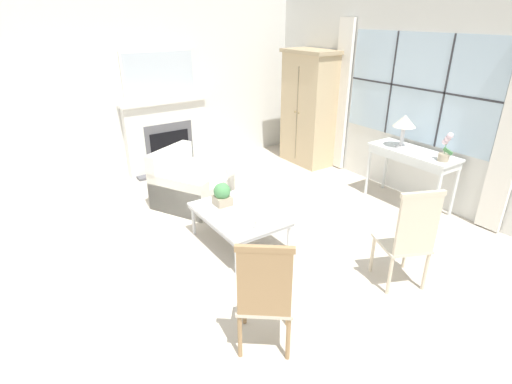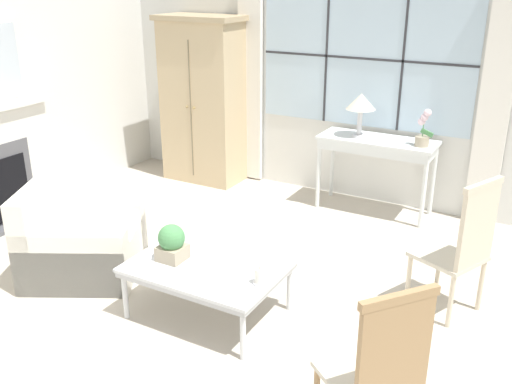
{
  "view_description": "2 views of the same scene",
  "coord_description": "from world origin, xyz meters",
  "views": [
    {
      "loc": [
        3.41,
        -2.01,
        2.54
      ],
      "look_at": [
        -0.16,
        0.4,
        0.6
      ],
      "focal_mm": 28.0,
      "sensor_mm": 36.0,
      "label": 1
    },
    {
      "loc": [
        2.0,
        -2.93,
        2.43
      ],
      "look_at": [
        0.15,
        0.38,
        0.96
      ],
      "focal_mm": 40.0,
      "sensor_mm": 36.0,
      "label": 2
    }
  ],
  "objects": [
    {
      "name": "coffee_table",
      "position": [
        -0.13,
        0.14,
        0.38
      ],
      "size": [
        1.11,
        0.8,
        0.42
      ],
      "color": "silver",
      "rests_on": "ground_plane"
    },
    {
      "name": "console_table",
      "position": [
        0.31,
        2.7,
        0.72
      ],
      "size": [
        1.22,
        0.48,
        0.81
      ],
      "color": "silver",
      "rests_on": "ground_plane"
    },
    {
      "name": "armchair_upholstered",
      "position": [
        -1.43,
        0.14,
        0.26
      ],
      "size": [
        1.19,
        1.17,
        0.79
      ],
      "color": "silver",
      "rests_on": "ground_plane"
    },
    {
      "name": "potted_plant_small",
      "position": [
        -0.4,
        0.08,
        0.56
      ],
      "size": [
        0.2,
        0.2,
        0.28
      ],
      "color": "tan",
      "rests_on": "coffee_table"
    },
    {
      "name": "armoire",
      "position": [
        -1.87,
        2.69,
        0.99
      ],
      "size": [
        1.01,
        0.58,
        1.98
      ],
      "color": "tan",
      "rests_on": "ground_plane"
    },
    {
      "name": "potted_orchid",
      "position": [
        0.78,
        2.66,
        0.96
      ],
      "size": [
        0.18,
        0.14,
        0.38
      ],
      "color": "tan",
      "rests_on": "console_table"
    },
    {
      "name": "wall_back_windowed",
      "position": [
        0.0,
        3.02,
        1.4
      ],
      "size": [
        7.2,
        0.14,
        2.8
      ],
      "color": "silver",
      "rests_on": "ground_plane"
    },
    {
      "name": "ground_plane",
      "position": [
        0.0,
        0.0,
        0.0
      ],
      "size": [
        14.0,
        14.0,
        0.0
      ],
      "primitive_type": "plane",
      "color": "#BCB2A3"
    },
    {
      "name": "table_lamp",
      "position": [
        0.11,
        2.69,
        1.16
      ],
      "size": [
        0.31,
        0.31,
        0.46
      ],
      "color": "silver",
      "rests_on": "console_table"
    },
    {
      "name": "accent_chair_wooden",
      "position": [
        1.4,
        -0.57,
        0.57
      ],
      "size": [
        0.62,
        0.62,
        1.05
      ],
      "color": "beige",
      "rests_on": "ground_plane"
    },
    {
      "name": "pillar_candle",
      "position": [
        0.34,
        0.08,
        0.47
      ],
      "size": [
        0.1,
        0.1,
        0.13
      ],
      "color": "silver",
      "rests_on": "coffee_table"
    },
    {
      "name": "side_chair_wooden",
      "position": [
        1.5,
        1.06,
        0.59
      ],
      "size": [
        0.58,
        0.58,
        1.09
      ],
      "color": "beige",
      "rests_on": "ground_plane"
    }
  ]
}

